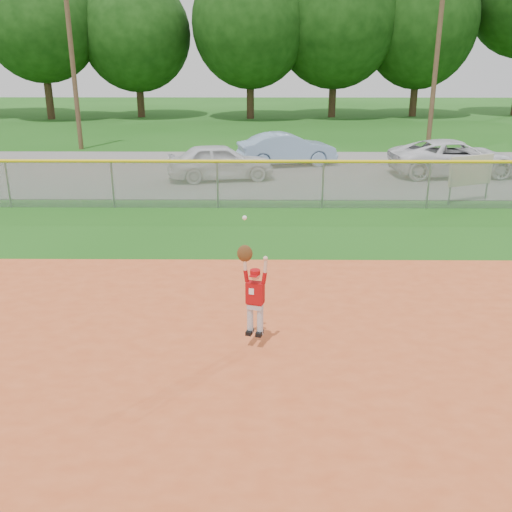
% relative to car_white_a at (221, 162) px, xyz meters
% --- Properties ---
extents(ground, '(120.00, 120.00, 0.00)m').
position_rel_car_white_a_xyz_m(ground, '(0.20, -14.27, -0.73)').
color(ground, '#1A5112').
rests_on(ground, ground).
extents(parking_strip, '(44.00, 10.00, 0.03)m').
position_rel_car_white_a_xyz_m(parking_strip, '(0.20, 1.73, -0.71)').
color(parking_strip, '#65625E').
rests_on(parking_strip, ground).
extents(car_white_a, '(4.35, 2.42, 1.40)m').
position_rel_car_white_a_xyz_m(car_white_a, '(0.00, 0.00, 0.00)').
color(car_white_a, silver).
rests_on(car_white_a, parking_strip).
extents(car_blue, '(4.50, 2.50, 1.40)m').
position_rel_car_white_a_xyz_m(car_blue, '(2.71, 3.08, 0.00)').
color(car_blue, '#7D9BBB').
rests_on(car_blue, parking_strip).
extents(car_white_b, '(5.25, 2.71, 1.42)m').
position_rel_car_white_a_xyz_m(car_white_b, '(9.33, 0.91, 0.01)').
color(car_white_b, silver).
rests_on(car_white_b, parking_strip).
extents(sponsor_sign, '(1.63, 0.76, 1.56)m').
position_rel_car_white_a_xyz_m(sponsor_sign, '(8.44, -3.48, 0.30)').
color(sponsor_sign, gray).
rests_on(sponsor_sign, ground).
extents(outfield_fence, '(40.06, 0.10, 1.55)m').
position_rel_car_white_a_xyz_m(outfield_fence, '(0.20, -4.27, 0.15)').
color(outfield_fence, gray).
rests_on(outfield_fence, ground).
extents(power_lines, '(19.40, 0.24, 9.00)m').
position_rel_car_white_a_xyz_m(power_lines, '(1.20, 7.73, 3.95)').
color(power_lines, '#4C3823').
rests_on(power_lines, ground).
extents(tree_line, '(62.37, 13.00, 14.43)m').
position_rel_car_white_a_xyz_m(tree_line, '(1.16, 23.64, 6.80)').
color(tree_line, '#422D1C').
rests_on(tree_line, ground).
extents(ballplayer, '(0.51, 0.30, 2.02)m').
position_rel_car_white_a_xyz_m(ballplayer, '(1.46, -13.49, 0.29)').
color(ballplayer, silver).
rests_on(ballplayer, ground).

